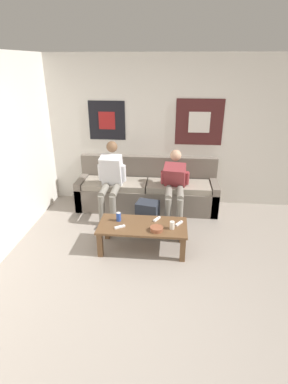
{
  "coord_description": "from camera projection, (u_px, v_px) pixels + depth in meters",
  "views": [
    {
      "loc": [
        0.28,
        -2.57,
        2.41
      ],
      "look_at": [
        -0.11,
        1.42,
        0.66
      ],
      "focal_mm": 28.0,
      "sensor_mm": 36.0,
      "label": 1
    }
  ],
  "objects": [
    {
      "name": "drink_can_blue",
      "position": [
        119.0,
        217.0,
        4.13
      ],
      "size": [
        0.07,
        0.07,
        0.12
      ],
      "color": "#28479E",
      "rests_on": "coffee_table"
    },
    {
      "name": "ground_plane",
      "position": [
        142.0,
        297.0,
        3.33
      ],
      "size": [
        18.0,
        18.0,
        0.0
      ],
      "primitive_type": "plane",
      "color": "gray"
    },
    {
      "name": "game_controller_far_center",
      "position": [
        157.0,
        219.0,
        4.17
      ],
      "size": [
        0.1,
        0.14,
        0.03
      ],
      "color": "white",
      "rests_on": "coffee_table"
    },
    {
      "name": "pillar_candle",
      "position": [
        172.0,
        225.0,
        3.93
      ],
      "size": [
        0.06,
        0.06,
        0.12
      ],
      "color": "silver",
      "rests_on": "coffee_table"
    },
    {
      "name": "wall_back",
      "position": [
        157.0,
        133.0,
        5.19
      ],
      "size": [
        10.0,
        0.07,
        2.55
      ],
      "color": "silver",
      "rests_on": "ground_plane"
    },
    {
      "name": "coffee_table",
      "position": [
        143.0,
        229.0,
        4.08
      ],
      "size": [
        1.2,
        0.56,
        0.38
      ],
      "color": "brown",
      "rests_on": "ground_plane"
    },
    {
      "name": "game_controller_near_right",
      "position": [
        120.0,
        227.0,
        3.98
      ],
      "size": [
        0.14,
        0.11,
        0.03
      ],
      "color": "white",
      "rests_on": "coffee_table"
    },
    {
      "name": "couch",
      "position": [
        147.0,
        191.0,
        5.29
      ],
      "size": [
        2.42,
        0.67,
        0.87
      ],
      "color": "#70665B",
      "rests_on": "ground_plane"
    },
    {
      "name": "backpack",
      "position": [
        147.0,
        215.0,
        4.67
      ],
      "size": [
        0.38,
        0.34,
        0.43
      ],
      "color": "#282D38",
      "rests_on": "ground_plane"
    },
    {
      "name": "person_seated_adult",
      "position": [
        111.0,
        178.0,
        4.87
      ],
      "size": [
        0.47,
        0.85,
        1.23
      ],
      "color": "gray",
      "rests_on": "ground_plane"
    },
    {
      "name": "person_seated_teen",
      "position": [
        175.0,
        184.0,
        4.81
      ],
      "size": [
        0.47,
        0.94,
        1.09
      ],
      "color": "gray",
      "rests_on": "ground_plane"
    },
    {
      "name": "game_controller_near_left",
      "position": [
        179.0,
        223.0,
        4.06
      ],
      "size": [
        0.11,
        0.14,
        0.03
      ],
      "color": "white",
      "rests_on": "coffee_table"
    },
    {
      "name": "ceramic_bowl",
      "position": [
        157.0,
        228.0,
        3.9
      ],
      "size": [
        0.18,
        0.18,
        0.06
      ],
      "color": "brown",
      "rests_on": "coffee_table"
    }
  ]
}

